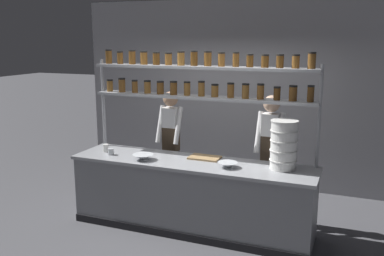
% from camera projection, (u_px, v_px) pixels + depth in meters
% --- Properties ---
extents(ground_plane, '(40.00, 40.00, 0.00)m').
position_uv_depth(ground_plane, '(192.00, 228.00, 5.65)').
color(ground_plane, '#4C4C51').
extents(back_wall, '(5.58, 0.12, 3.10)m').
position_uv_depth(back_wall, '(237.00, 93.00, 7.20)').
color(back_wall, '#939399').
rests_on(back_wall, ground_plane).
extents(prep_counter, '(3.18, 0.76, 0.92)m').
position_uv_depth(prep_counter, '(191.00, 195.00, 5.56)').
color(prep_counter, gray).
rests_on(prep_counter, ground_plane).
extents(spice_shelf_unit, '(3.06, 0.28, 2.31)m').
position_uv_depth(spice_shelf_unit, '(201.00, 83.00, 5.57)').
color(spice_shelf_unit, '#999BA0').
rests_on(spice_shelf_unit, ground_plane).
extents(chef_left, '(0.36, 0.30, 1.71)m').
position_uv_depth(chef_left, '(171.00, 140.00, 6.33)').
color(chef_left, black).
rests_on(chef_left, ground_plane).
extents(chef_center, '(0.37, 0.30, 1.73)m').
position_uv_depth(chef_center, '(270.00, 150.00, 5.70)').
color(chef_center, black).
rests_on(chef_center, ground_plane).
extents(container_stack, '(0.33, 0.33, 0.60)m').
position_uv_depth(container_stack, '(284.00, 145.00, 5.08)').
color(container_stack, white).
rests_on(container_stack, prep_counter).
extents(cutting_board, '(0.40, 0.26, 0.02)m').
position_uv_depth(cutting_board, '(205.00, 158.00, 5.59)').
color(cutting_board, '#A88456').
rests_on(cutting_board, prep_counter).
extents(prep_bowl_near_left, '(0.24, 0.24, 0.07)m').
position_uv_depth(prep_bowl_near_left, '(228.00, 165.00, 5.19)').
color(prep_bowl_near_left, silver).
rests_on(prep_bowl_near_left, prep_counter).
extents(prep_bowl_center_front, '(0.27, 0.27, 0.07)m').
position_uv_depth(prep_bowl_center_front, '(143.00, 157.00, 5.52)').
color(prep_bowl_center_front, silver).
rests_on(prep_bowl_center_front, prep_counter).
extents(serving_cup_front, '(0.08, 0.08, 0.11)m').
position_uv_depth(serving_cup_front, '(106.00, 148.00, 5.91)').
color(serving_cup_front, silver).
rests_on(serving_cup_front, prep_counter).
extents(serving_cup_by_board, '(0.08, 0.08, 0.09)m').
position_uv_depth(serving_cup_by_board, '(111.00, 152.00, 5.76)').
color(serving_cup_by_board, '#B2B7BC').
rests_on(serving_cup_by_board, prep_counter).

